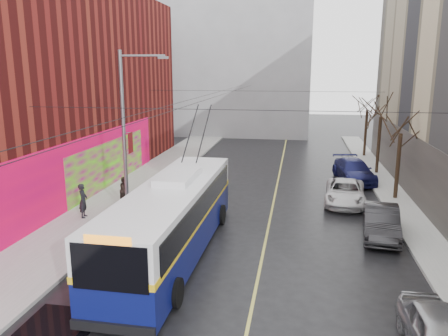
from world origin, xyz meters
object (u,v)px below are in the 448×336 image
object	(u,v)px
streetlight_pole	(127,131)
tree_far	(368,102)
pedestrian_a	(83,201)
following_car	(212,179)
trolleybus	(173,218)
parked_car_c	(345,192)
parked_car_d	(354,171)
parked_car_b	(381,222)
tree_near	(402,121)
pedestrian_b	(125,190)
tree_mid	(382,107)

from	to	relation	value
streetlight_pole	tree_far	bearing A→B (deg)	52.88
streetlight_pole	pedestrian_a	size ratio (longest dim) A/B	4.79
streetlight_pole	following_car	distance (m)	8.35
trolleybus	parked_car_c	distance (m)	12.29
streetlight_pole	parked_car_d	size ratio (longest dim) A/B	1.66
parked_car_b	pedestrian_a	size ratio (longest dim) A/B	2.45
streetlight_pole	following_car	size ratio (longest dim) A/B	2.08
parked_car_d	following_car	world-z (taller)	parked_car_d
trolleybus	pedestrian_a	world-z (taller)	trolleybus
pedestrian_a	following_car	bearing A→B (deg)	-51.26
parked_car_c	following_car	size ratio (longest dim) A/B	1.17
parked_car_c	parked_car_d	distance (m)	5.86
tree_near	parked_car_d	bearing A→B (deg)	114.51
pedestrian_b	parked_car_d	bearing A→B (deg)	-52.04
parked_car_d	tree_near	bearing A→B (deg)	-75.40
parked_car_c	parked_car_b	bearing A→B (deg)	-71.98
tree_mid	parked_car_c	world-z (taller)	tree_mid
following_car	pedestrian_a	distance (m)	9.22
parked_car_c	parked_car_d	size ratio (longest dim) A/B	0.93
trolleybus	parked_car_d	size ratio (longest dim) A/B	2.39
tree_far	parked_car_b	distance (m)	21.16
streetlight_pole	parked_car_d	world-z (taller)	streetlight_pole
tree_near	parked_car_d	size ratio (longest dim) A/B	1.18
streetlight_pole	tree_far	distance (m)	25.09
trolleybus	parked_car_b	world-z (taller)	trolleybus
parked_car_c	pedestrian_b	world-z (taller)	pedestrian_b
trolleybus	pedestrian_a	bearing A→B (deg)	150.04
tree_near	streetlight_pole	bearing A→B (deg)	-158.38
pedestrian_a	pedestrian_b	size ratio (longest dim) A/B	1.18
tree_mid	following_car	size ratio (longest dim) A/B	1.54
pedestrian_a	pedestrian_b	xyz separation A→B (m)	(1.17, 2.91, -0.14)
tree_near	trolleybus	distance (m)	15.76
parked_car_c	pedestrian_a	xyz separation A→B (m)	(-14.29, -5.50, 0.39)
tree_mid	parked_car_d	bearing A→B (deg)	-128.68
trolleybus	following_car	distance (m)	10.87
tree_near	parked_car_d	distance (m)	6.45
pedestrian_a	streetlight_pole	bearing A→B (deg)	-84.67
tree_mid	following_car	xyz separation A→B (m)	(-11.79, -6.55, -4.52)
pedestrian_b	parked_car_b	bearing A→B (deg)	-93.07
streetlight_pole	pedestrian_b	xyz separation A→B (m)	(-1.18, 2.13, -3.90)
pedestrian_a	tree_mid	bearing A→B (deg)	-64.79
following_car	parked_car_c	bearing A→B (deg)	-13.37
parked_car_b	tree_near	bearing A→B (deg)	79.75
following_car	tree_mid	bearing A→B (deg)	27.08
parked_car_d	parked_car_b	bearing A→B (deg)	-99.74
trolleybus	streetlight_pole	bearing A→B (deg)	131.04
tree_mid	parked_car_c	distance (m)	9.98
parked_car_c	trolleybus	bearing A→B (deg)	-126.81
streetlight_pole	pedestrian_b	world-z (taller)	streetlight_pole
trolleybus	parked_car_d	bearing A→B (deg)	58.26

